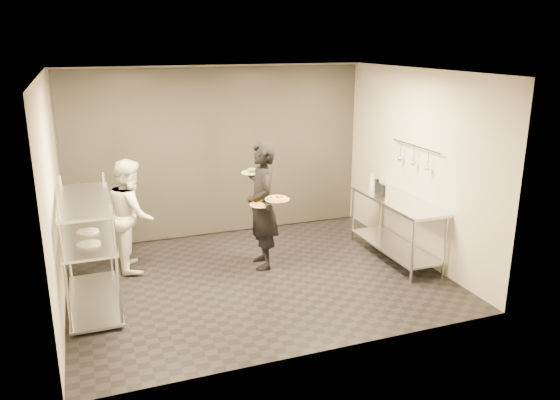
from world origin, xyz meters
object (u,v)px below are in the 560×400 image
object	(u,v)px
salad_plate	(252,171)
bottle_green	(382,186)
waiter	(262,206)
pos_monitor	(381,189)
pass_rack	(89,246)
pizza_plate_far	(277,199)
bottle_clear	(372,179)
prep_counter	(396,218)
pizza_plate_near	(261,204)
bottle_dark	(377,186)
chef	(131,215)

from	to	relation	value
salad_plate	bottle_green	size ratio (longest dim) A/B	1.18
waiter	pos_monitor	xyz separation A→B (m)	(1.85, -0.12, 0.09)
bottle_green	waiter	bearing A→B (deg)	177.36
pass_rack	pizza_plate_far	bearing A→B (deg)	3.36
bottle_clear	salad_plate	bearing A→B (deg)	-177.07
prep_counter	bottle_clear	distance (m)	0.90
pizza_plate_far	bottle_green	world-z (taller)	bottle_green
pizza_plate_near	pos_monitor	xyz separation A→B (m)	(1.92, 0.06, 0.01)
pass_rack	bottle_clear	distance (m)	4.44
waiter	bottle_dark	size ratio (longest dim) A/B	8.67
pizza_plate_far	bottle_clear	bearing A→B (deg)	19.38
prep_counter	bottle_dark	bearing A→B (deg)	102.22
waiter	bottle_clear	distance (m)	2.04
prep_counter	bottle_clear	size ratio (longest dim) A/B	8.35
pass_rack	salad_plate	xyz separation A→B (m)	(2.30, 0.70, 0.59)
prep_counter	pizza_plate_far	distance (m)	1.90
bottle_clear	chef	bearing A→B (deg)	177.11
pizza_plate_far	salad_plate	world-z (taller)	salad_plate
prep_counter	waiter	size ratio (longest dim) A/B	0.98
pass_rack	bottle_green	world-z (taller)	pass_rack
prep_counter	pizza_plate_near	distance (m)	2.09
pizza_plate_near	pos_monitor	size ratio (longest dim) A/B	1.26
prep_counter	chef	world-z (taller)	chef
prep_counter	waiter	xyz separation A→B (m)	(-1.97, 0.39, 0.29)
chef	pizza_plate_near	xyz separation A→B (m)	(1.69, -0.77, 0.20)
pizza_plate_far	pizza_plate_near	bearing A→B (deg)	160.82
salad_plate	prep_counter	bearing A→B (deg)	-18.93
waiter	bottle_clear	bearing A→B (deg)	107.14
prep_counter	bottle_green	size ratio (longest dim) A/B	7.10
pass_rack	bottle_dark	world-z (taller)	pass_rack
pizza_plate_far	pos_monitor	distance (m)	1.72
chef	bottle_green	distance (m)	3.72
pizza_plate_near	bottle_dark	bearing A→B (deg)	6.49
prep_counter	pos_monitor	bearing A→B (deg)	113.64
salad_plate	bottle_dark	world-z (taller)	salad_plate
bottle_green	salad_plate	bearing A→B (deg)	168.73
salad_plate	chef	bearing A→B (deg)	170.18
chef	pos_monitor	xyz separation A→B (m)	(3.61, -0.72, 0.21)
prep_counter	bottle_green	distance (m)	0.53
bottle_clear	bottle_green	bearing A→B (deg)	-102.59
pizza_plate_near	waiter	bearing A→B (deg)	67.68
pass_rack	bottle_dark	bearing A→B (deg)	5.93
pizza_plate_far	bottle_clear	size ratio (longest dim) A/B	1.58
chef	bottle_clear	bearing A→B (deg)	-91.84
bottle_dark	bottle_green	bearing A→B (deg)	-83.19
pass_rack	pos_monitor	xyz separation A→B (m)	(4.21, 0.28, 0.24)
waiter	pizza_plate_near	bearing A→B (deg)	-16.67
prep_counter	waiter	world-z (taller)	waiter
pizza_plate_far	chef	bearing A→B (deg)	155.95
pizza_plate_far	bottle_dark	xyz separation A→B (m)	(1.74, 0.29, -0.05)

